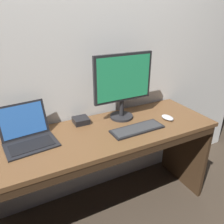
# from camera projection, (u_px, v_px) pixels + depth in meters

# --- Properties ---
(ground_plane) EXTENTS (14.00, 14.00, 0.00)m
(ground_plane) POSITION_uv_depth(u_px,v_px,m) (101.00, 211.00, 1.95)
(ground_plane) COLOR #382D23
(back_wall) EXTENTS (3.67, 0.04, 3.03)m
(back_wall) POSITION_uv_depth(u_px,v_px,m) (77.00, 21.00, 1.58)
(back_wall) COLOR silver
(back_wall) RESTS_ON ground
(desk) EXTENTS (1.80, 0.58, 0.78)m
(desk) POSITION_uv_depth(u_px,v_px,m) (100.00, 153.00, 1.69)
(desk) COLOR brown
(desk) RESTS_ON ground
(laptop_black) EXTENTS (0.35, 0.33, 0.24)m
(laptop_black) POSITION_uv_depth(u_px,v_px,m) (28.00, 135.00, 1.49)
(laptop_black) COLOR black
(laptop_black) RESTS_ON desk
(external_monitor) EXTENTS (0.48, 0.19, 0.52)m
(external_monitor) POSITION_uv_depth(u_px,v_px,m) (123.00, 83.00, 1.71)
(external_monitor) COLOR black
(external_monitor) RESTS_ON desk
(wired_keyboard) EXTENTS (0.41, 0.15, 0.02)m
(wired_keyboard) POSITION_uv_depth(u_px,v_px,m) (137.00, 129.00, 1.66)
(wired_keyboard) COLOR black
(wired_keyboard) RESTS_ON desk
(computer_mouse) EXTENTS (0.08, 0.12, 0.03)m
(computer_mouse) POSITION_uv_depth(u_px,v_px,m) (167.00, 118.00, 1.81)
(computer_mouse) COLOR #B7B7BC
(computer_mouse) RESTS_ON desk
(external_drive_box) EXTENTS (0.12, 0.12, 0.04)m
(external_drive_box) POSITION_uv_depth(u_px,v_px,m) (81.00, 120.00, 1.75)
(external_drive_box) COLOR black
(external_drive_box) RESTS_ON desk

